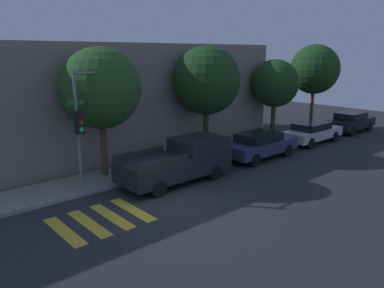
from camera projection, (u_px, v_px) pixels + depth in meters
ground_plane at (173, 207)px, 14.14m from camera, size 60.00×60.00×0.00m
sidewalk at (114, 177)px, 17.31m from camera, size 26.00×2.38×0.14m
building_row at (67, 102)px, 19.94m from camera, size 26.00×6.00×6.15m
crosswalk at (100, 220)px, 13.05m from camera, size 3.06×2.60×0.00m
traffic_light_pole at (90, 112)px, 14.83m from camera, size 2.65×0.56×5.04m
pickup_truck at (180, 161)px, 16.79m from camera, size 5.21×2.07×1.85m
sedan_near_corner at (260, 144)px, 20.47m from camera, size 4.61×1.88×1.43m
sedan_middle at (312, 132)px, 23.88m from camera, size 4.61×1.75×1.33m
sedan_far_end at (351, 121)px, 27.21m from camera, size 4.28×1.75×1.45m
tree_near_corner at (100, 88)px, 16.45m from camera, size 3.60×3.60×5.94m
tree_midblock at (206, 81)px, 20.59m from camera, size 3.78×3.78×6.05m
tree_far_end at (275, 84)px, 24.73m from camera, size 3.15×3.15×5.25m
tree_behind_truck at (315, 69)px, 27.61m from camera, size 3.63×3.63×6.26m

